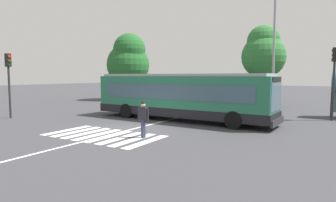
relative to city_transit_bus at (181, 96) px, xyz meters
The scene contains 13 objects.
ground_plane 4.57m from the city_transit_bus, 102.34° to the right, with size 160.00×160.00×0.00m, color #3D3D42.
city_transit_bus is the anchor object (origin of this frame).
pedestrian_crossing_street 5.82m from the city_transit_bus, 78.90° to the right, with size 0.58×0.30×1.72m.
parked_car_white 11.80m from the city_transit_bus, 106.54° to the left, with size 1.99×4.56×1.35m.
parked_car_teal 11.20m from the city_transit_bus, 93.15° to the left, with size 1.89×4.51×1.35m.
parked_car_charcoal 11.18m from the city_transit_bus, 79.16° to the left, with size 2.05×4.59×1.35m.
traffic_light_near_corner 11.92m from the city_transit_bus, 153.58° to the right, with size 0.33×0.32×4.45m.
traffic_light_far_corner 10.04m from the city_transit_bus, 30.06° to the left, with size 0.33×0.32×4.74m.
twin_arm_street_lamp 10.65m from the city_transit_bus, 65.21° to the left, with size 5.11×0.32×9.95m.
background_tree_left 17.43m from the city_transit_bus, 140.32° to the left, with size 5.15×5.15×7.99m.
background_tree_right 15.14m from the city_transit_bus, 82.70° to the left, with size 4.51×4.51×8.20m.
crosswalk_painted_stripes 6.54m from the city_transit_bus, 97.99° to the right, with size 5.69×3.11×0.01m.
lane_center_line 2.79m from the city_transit_bus, 107.95° to the right, with size 0.16×24.00×0.01m, color silver.
Camera 1 is at (10.02, -12.40, 2.93)m, focal length 30.83 mm.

